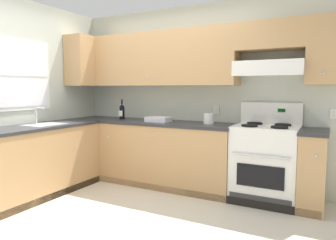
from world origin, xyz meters
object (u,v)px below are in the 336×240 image
object	(u,v)px
stove	(265,163)
wine_bottle	(122,111)
bowl	(158,120)
paper_towel_roll	(209,119)

from	to	relation	value
stove	wine_bottle	world-z (taller)	wine_bottle
wine_bottle	bowl	xyz separation A→B (m)	(0.67, -0.06, -0.10)
stove	paper_towel_roll	xyz separation A→B (m)	(-0.75, 0.05, 0.50)
wine_bottle	paper_towel_roll	world-z (taller)	wine_bottle
stove	bowl	bearing A→B (deg)	-178.19
stove	wine_bottle	distance (m)	2.21
paper_towel_roll	bowl	bearing A→B (deg)	-172.28
stove	bowl	xyz separation A→B (m)	(-1.47, -0.05, 0.45)
stove	paper_towel_roll	world-z (taller)	stove
paper_towel_roll	wine_bottle	bearing A→B (deg)	-178.35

